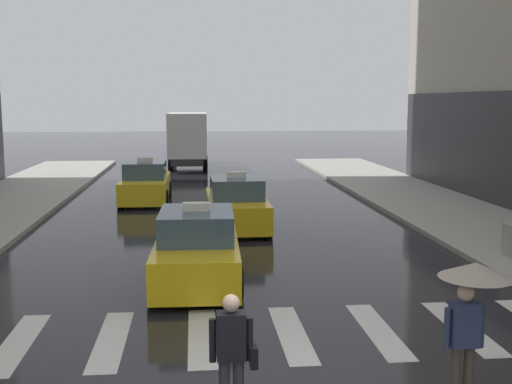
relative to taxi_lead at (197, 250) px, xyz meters
name	(u,v)px	position (x,y,z in m)	size (l,w,h in m)	color
crosswalk_markings	(248,335)	(0.84, -3.42, -0.72)	(11.30, 2.80, 0.01)	silver
taxi_lead	(197,250)	(0.00, 0.00, 0.00)	(2.03, 4.59, 1.80)	yellow
taxi_second	(236,205)	(1.30, 6.09, 0.00)	(1.97, 4.56, 1.80)	yellow
taxi_third	(146,184)	(-1.98, 11.72, 0.00)	(1.96, 4.55, 1.80)	yellow
box_truck	(188,138)	(-0.35, 24.56, 1.13)	(2.36, 7.57, 3.35)	#2D2D2D
pedestrian_with_umbrella	(472,294)	(3.52, -6.24, 0.79)	(0.96, 0.96, 1.94)	#473D33
pedestrian_with_handbag	(232,350)	(0.40, -6.37, 0.21)	(0.60, 0.24, 1.65)	#333338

